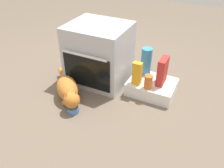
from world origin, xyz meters
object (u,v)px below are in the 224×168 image
oven (99,54)px  cat (68,90)px  juice_carton (137,73)px  sauce_jar (148,82)px  water_bottle (146,61)px  cereal_box (162,71)px  food_bowl (73,109)px  pantry_cabinet (152,87)px

oven → cat: 0.53m
cat → juice_carton: bearing=77.8°
cat → sauce_jar: sauce_jar is taller
cat → sauce_jar: bearing=71.4°
water_bottle → cereal_box: bearing=-26.0°
cereal_box → juice_carton: (-0.22, -0.12, -0.02)m
juice_carton → food_bowl: bearing=-129.4°
food_bowl → water_bottle: 0.91m
juice_carton → sauce_jar: bearing=-9.6°
pantry_cabinet → sauce_jar: sauce_jar is taller
cereal_box → oven: bearing=-177.8°
food_bowl → juice_carton: bearing=50.6°
cat → cereal_box: (0.80, 0.51, 0.16)m
cat → water_bottle: (0.59, 0.61, 0.17)m
sauce_jar → water_bottle: bearing=115.1°
oven → cat: bearing=-101.4°
sauce_jar → pantry_cabinet: bearing=86.3°
oven → cereal_box: (0.70, 0.03, -0.05)m
pantry_cabinet → cat: (-0.71, -0.49, 0.05)m
juice_carton → cat: bearing=-146.1°
cat → water_bottle: size_ratio=1.95×
food_bowl → cat: size_ratio=0.20×
food_bowl → cat: bearing=136.0°
oven → food_bowl: bearing=-85.6°
oven → juice_carton: bearing=-10.9°
sauce_jar → juice_carton: juice_carton is taller
cereal_box → juice_carton: bearing=-151.6°
sauce_jar → juice_carton: 0.14m
water_bottle → juice_carton: water_bottle is taller
cat → sauce_jar: (0.71, 0.37, 0.09)m
water_bottle → sauce_jar: bearing=-64.9°
sauce_jar → oven: bearing=169.4°
cat → water_bottle: water_bottle is taller
cat → juice_carton: size_ratio=2.44×
oven → cereal_box: oven is taller
oven → sauce_jar: bearing=-10.6°
pantry_cabinet → juice_carton: juice_carton is taller
pantry_cabinet → juice_carton: bearing=-142.9°
water_bottle → juice_carton: 0.22m
food_bowl → cereal_box: size_ratio=0.41×
pantry_cabinet → sauce_jar: bearing=-93.7°
cereal_box → sauce_jar: cereal_box is taller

